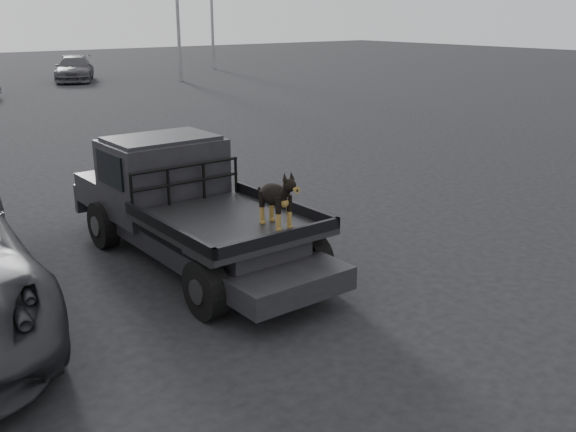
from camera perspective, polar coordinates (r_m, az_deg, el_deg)
ground at (r=8.28m, az=-4.14°, el=-8.47°), size 120.00×120.00×0.00m
flatbed_ute at (r=9.75m, az=-8.24°, el=-1.57°), size 2.00×5.40×0.92m
ute_cab at (r=10.31m, az=-11.09°, el=4.55°), size 1.72×1.30×0.88m
headache_rack at (r=9.70m, az=-9.01°, el=2.84°), size 1.80×0.08×0.55m
dog at (r=8.46m, az=-1.11°, el=1.53°), size 0.32×0.60×0.74m
distant_car_b at (r=38.09m, az=-18.45°, el=12.30°), size 3.59×4.94×1.33m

